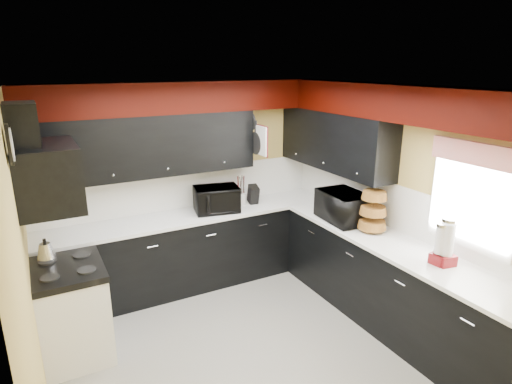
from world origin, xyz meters
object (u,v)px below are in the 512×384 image
knife_block (253,195)px  utensil_crock (241,199)px  toaster_oven (217,199)px  microwave (344,207)px  kettle (46,251)px

knife_block → utensil_crock: bearing=169.5°
toaster_oven → knife_block: size_ratio=2.19×
utensil_crock → knife_block: bearing=-18.9°
microwave → knife_block: (-0.62, 1.05, -0.05)m
microwave → knife_block: 1.22m
microwave → kettle: microwave is taller
kettle → utensil_crock: bearing=13.3°
knife_block → kettle: 2.53m
kettle → microwave: bearing=-10.1°
toaster_oven → utensil_crock: (0.38, 0.10, -0.08)m
microwave → knife_block: size_ratio=2.54×
microwave → utensil_crock: bearing=39.1°
toaster_oven → microwave: (1.16, -1.00, 0.02)m
toaster_oven → utensil_crock: size_ratio=3.60×
toaster_oven → kettle: (-1.94, -0.45, -0.09)m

